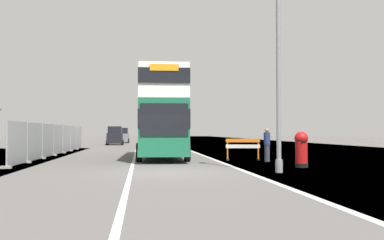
{
  "coord_description": "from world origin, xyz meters",
  "views": [
    {
      "loc": [
        -1.01,
        -17.08,
        1.57
      ],
      "look_at": [
        1.68,
        6.1,
        2.2
      ],
      "focal_mm": 41.21,
      "sensor_mm": 36.0,
      "label": 1
    }
  ],
  "objects_px": {
    "double_decker_bus": "(162,114)",
    "car_oncoming_near": "(151,137)",
    "red_pillar_postbox": "(301,148)",
    "pedestrian_at_kerb": "(267,145)",
    "lamppost_foreground": "(278,60)",
    "car_receding_mid": "(115,136)",
    "roadworks_barrier": "(243,146)",
    "car_receding_far": "(122,136)"
  },
  "relations": [
    {
      "from": "double_decker_bus",
      "to": "pedestrian_at_kerb",
      "type": "bearing_deg",
      "value": -35.09
    },
    {
      "from": "lamppost_foreground",
      "to": "car_oncoming_near",
      "type": "distance_m",
      "value": 30.29
    },
    {
      "from": "lamppost_foreground",
      "to": "double_decker_bus",
      "type": "bearing_deg",
      "value": 112.16
    },
    {
      "from": "roadworks_barrier",
      "to": "lamppost_foreground",
      "type": "bearing_deg",
      "value": -92.28
    },
    {
      "from": "double_decker_bus",
      "to": "red_pillar_postbox",
      "type": "distance_m",
      "value": 9.67
    },
    {
      "from": "double_decker_bus",
      "to": "red_pillar_postbox",
      "type": "height_order",
      "value": "double_decker_bus"
    },
    {
      "from": "red_pillar_postbox",
      "to": "roadworks_barrier",
      "type": "xyz_separation_m",
      "value": [
        -1.48,
        4.95,
        -0.1
      ]
    },
    {
      "from": "roadworks_barrier",
      "to": "pedestrian_at_kerb",
      "type": "distance_m",
      "value": 1.55
    },
    {
      "from": "red_pillar_postbox",
      "to": "car_receding_far",
      "type": "xyz_separation_m",
      "value": [
        -9.77,
        44.85,
        0.12
      ]
    },
    {
      "from": "car_oncoming_near",
      "to": "car_receding_mid",
      "type": "bearing_deg",
      "value": 118.99
    },
    {
      "from": "lamppost_foreground",
      "to": "car_receding_far",
      "type": "height_order",
      "value": "lamppost_foreground"
    },
    {
      "from": "car_receding_far",
      "to": "roadworks_barrier",
      "type": "bearing_deg",
      "value": -78.26
    },
    {
      "from": "double_decker_bus",
      "to": "car_oncoming_near",
      "type": "relative_size",
      "value": 2.41
    },
    {
      "from": "lamppost_foreground",
      "to": "red_pillar_postbox",
      "type": "distance_m",
      "value": 4.54
    },
    {
      "from": "double_decker_bus",
      "to": "car_receding_far",
      "type": "xyz_separation_m",
      "value": [
        -3.99,
        37.31,
        -1.66
      ]
    },
    {
      "from": "double_decker_bus",
      "to": "pedestrian_at_kerb",
      "type": "xyz_separation_m",
      "value": [
        5.33,
        -3.75,
        -1.77
      ]
    },
    {
      "from": "double_decker_bus",
      "to": "car_receding_far",
      "type": "height_order",
      "value": "double_decker_bus"
    },
    {
      "from": "double_decker_bus",
      "to": "car_receding_far",
      "type": "distance_m",
      "value": 37.56
    },
    {
      "from": "car_oncoming_near",
      "to": "double_decker_bus",
      "type": "bearing_deg",
      "value": -89.45
    },
    {
      "from": "lamppost_foreground",
      "to": "pedestrian_at_kerb",
      "type": "xyz_separation_m",
      "value": [
        1.31,
        6.12,
        -3.47
      ]
    },
    {
      "from": "double_decker_bus",
      "to": "lamppost_foreground",
      "type": "xyz_separation_m",
      "value": [
        4.02,
        -9.86,
        1.7
      ]
    },
    {
      "from": "car_oncoming_near",
      "to": "car_receding_far",
      "type": "height_order",
      "value": "car_receding_far"
    },
    {
      "from": "double_decker_bus",
      "to": "lamppost_foreground",
      "type": "distance_m",
      "value": 10.78
    },
    {
      "from": "roadworks_barrier",
      "to": "car_receding_mid",
      "type": "relative_size",
      "value": 0.49
    },
    {
      "from": "double_decker_bus",
      "to": "lamppost_foreground",
      "type": "height_order",
      "value": "lamppost_foreground"
    },
    {
      "from": "red_pillar_postbox",
      "to": "pedestrian_at_kerb",
      "type": "bearing_deg",
      "value": 96.81
    },
    {
      "from": "red_pillar_postbox",
      "to": "pedestrian_at_kerb",
      "type": "distance_m",
      "value": 3.83
    },
    {
      "from": "car_receding_mid",
      "to": "pedestrian_at_kerb",
      "type": "distance_m",
      "value": 32.73
    },
    {
      "from": "double_decker_bus",
      "to": "car_oncoming_near",
      "type": "bearing_deg",
      "value": 90.55
    },
    {
      "from": "red_pillar_postbox",
      "to": "car_receding_mid",
      "type": "relative_size",
      "value": 0.41
    },
    {
      "from": "pedestrian_at_kerb",
      "to": "car_oncoming_near",
      "type": "bearing_deg",
      "value": 103.13
    },
    {
      "from": "lamppost_foreground",
      "to": "car_receding_mid",
      "type": "distance_m",
      "value": 38.44
    },
    {
      "from": "red_pillar_postbox",
      "to": "car_receding_mid",
      "type": "bearing_deg",
      "value": 106.18
    },
    {
      "from": "double_decker_bus",
      "to": "car_receding_mid",
      "type": "height_order",
      "value": "double_decker_bus"
    },
    {
      "from": "lamppost_foreground",
      "to": "car_receding_mid",
      "type": "bearing_deg",
      "value": 102.67
    },
    {
      "from": "double_decker_bus",
      "to": "pedestrian_at_kerb",
      "type": "relative_size",
      "value": 5.91
    },
    {
      "from": "lamppost_foreground",
      "to": "car_receding_far",
      "type": "relative_size",
      "value": 2.14
    },
    {
      "from": "lamppost_foreground",
      "to": "car_receding_mid",
      "type": "relative_size",
      "value": 2.38
    },
    {
      "from": "roadworks_barrier",
      "to": "car_oncoming_near",
      "type": "relative_size",
      "value": 0.43
    },
    {
      "from": "lamppost_foreground",
      "to": "car_oncoming_near",
      "type": "bearing_deg",
      "value": 98.04
    },
    {
      "from": "roadworks_barrier",
      "to": "car_receding_mid",
      "type": "bearing_deg",
      "value": 106.1
    },
    {
      "from": "roadworks_barrier",
      "to": "car_receding_far",
      "type": "bearing_deg",
      "value": 101.74
    }
  ]
}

